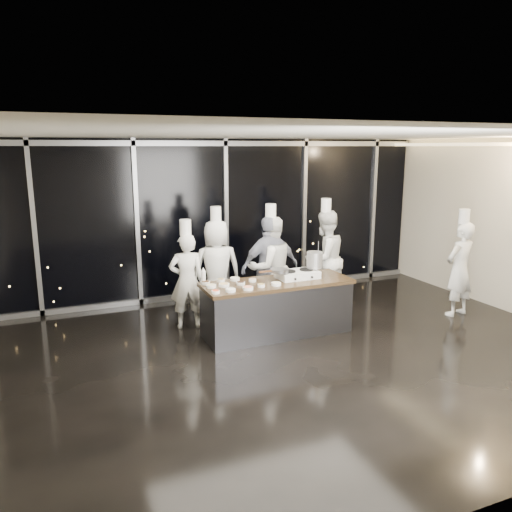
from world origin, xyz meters
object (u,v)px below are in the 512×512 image
(frying_pan, at_px, (279,271))
(stock_pot, at_px, (315,260))
(chef_left, at_px, (217,268))
(chef_right, at_px, (324,258))
(chef_side, at_px, (459,268))
(chef_far_left, at_px, (187,280))
(stove, at_px, (298,274))
(chef_center, at_px, (270,267))
(demo_counter, at_px, (277,307))
(guest, at_px, (270,267))

(frying_pan, bearing_deg, stock_pot, 3.24)
(chef_left, distance_m, chef_right, 2.13)
(chef_side, bearing_deg, chef_far_left, -26.22)
(frying_pan, xyz_separation_m, stock_pot, (0.68, 0.05, 0.11))
(chef_left, xyz_separation_m, chef_right, (2.13, -0.15, 0.03))
(stove, xyz_separation_m, frying_pan, (-0.35, -0.02, 0.10))
(chef_left, bearing_deg, chef_center, 166.20)
(demo_counter, bearing_deg, stove, 8.26)
(chef_center, bearing_deg, chef_right, -176.20)
(stove, xyz_separation_m, chef_left, (-1.04, 1.14, -0.06))
(chef_far_left, bearing_deg, chef_right, -166.59)
(chef_side, bearing_deg, demo_counter, -17.84)
(chef_far_left, bearing_deg, chef_center, -170.74)
(demo_counter, relative_size, chef_far_left, 1.32)
(chef_center, distance_m, chef_right, 1.24)
(demo_counter, height_order, chef_left, chef_left)
(chef_center, xyz_separation_m, chef_right, (1.23, 0.19, 0.01))
(demo_counter, distance_m, stove, 0.65)
(chef_right, relative_size, chef_side, 1.07)
(frying_pan, distance_m, stock_pot, 0.69)
(demo_counter, xyz_separation_m, chef_left, (-0.64, 1.20, 0.45))
(frying_pan, height_order, stock_pot, stock_pot)
(stove, xyz_separation_m, guest, (-0.16, 0.76, -0.04))
(stock_pot, bearing_deg, chef_center, 121.17)
(guest, relative_size, chef_side, 0.94)
(stove, relative_size, chef_center, 0.33)
(stove, xyz_separation_m, chef_side, (3.06, -0.46, -0.08))
(frying_pan, bearing_deg, chef_right, 34.36)
(chef_side, bearing_deg, stock_pot, -21.23)
(chef_right, bearing_deg, stock_pot, 38.16)
(demo_counter, height_order, chef_center, chef_center)
(chef_right, bearing_deg, chef_center, -4.75)
(stove, distance_m, chef_side, 3.10)
(stock_pot, xyz_separation_m, guest, (-0.49, 0.73, -0.25))
(demo_counter, bearing_deg, chef_far_left, 145.79)
(stove, relative_size, chef_side, 0.34)
(chef_left, relative_size, chef_right, 0.97)
(guest, bearing_deg, demo_counter, 73.52)
(stove, distance_m, chef_far_left, 1.87)
(frying_pan, relative_size, stock_pot, 1.89)
(chef_side, bearing_deg, chef_left, -32.51)
(chef_left, bearing_deg, stove, 139.39)
(chef_far_left, height_order, guest, chef_far_left)
(chef_far_left, height_order, chef_center, chef_center)
(chef_side, bearing_deg, chef_center, -32.64)
(guest, bearing_deg, chef_left, -23.89)
(stove, relative_size, chef_far_left, 0.36)
(chef_left, height_order, chef_center, chef_center)
(stock_pot, xyz_separation_m, chef_right, (0.76, 0.96, -0.24))
(stove, distance_m, chef_center, 0.81)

